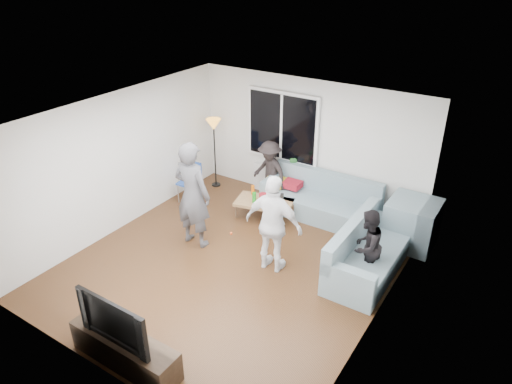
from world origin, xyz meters
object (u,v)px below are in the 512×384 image
Objects in this scene: sofa_right_section at (370,250)px; tv_console at (125,350)px; floor_lamp at (215,153)px; spectator_back at (270,172)px; side_chair at (189,183)px; player_right at (274,225)px; player_left at (192,195)px; television at (119,317)px; sofa_back_section at (320,197)px; spectator_right at (367,246)px; coffee_table at (264,210)px.

tv_console is at bearing 151.63° from sofa_right_section.
floor_lamp reaches higher than spectator_back.
side_chair is at bearing 85.77° from sofa_right_section.
player_left is at bearing 0.31° from player_right.
player_right is (-1.38, -0.76, 0.42)m from sofa_right_section.
spectator_back is (1.39, 0.04, -0.11)m from floor_lamp.
television is (-0.53, -2.79, -0.08)m from player_right.
sofa_back_section is at bearing 50.70° from sofa_right_section.
spectator_back is at bearing -108.04° from spectator_right.
floor_lamp is 0.92× the size of player_right.
tv_console is (-0.42, -4.77, -0.20)m from sofa_back_section.
television is at bearing -65.66° from floor_lamp.
floor_lamp is at bearing 73.40° from sofa_right_section.
spectator_right reaches higher than television.
sofa_back_section is 2.03× the size of television.
spectator_back is at bearing 1.59° from floor_lamp.
spectator_right is (4.07, -1.42, -0.16)m from floor_lamp.
side_chair is 0.69× the size of spectator_right.
floor_lamp is 1.39m from spectator_back.
player_right reaches higher than television.
player_right is at bearing -86.79° from sofa_back_section.
side_chair is 1.70m from spectator_back.
tv_console is (-1.92, -3.55, -0.20)m from sofa_right_section.
player_left reaches higher than television.
player_left reaches higher than spectator_right.
sofa_right_section reaches higher than coffee_table.
television is (0.44, -4.08, 0.57)m from coffee_table.
sofa_right_section is 3.14m from player_left.
player_right is 2.91m from tv_console.
spectator_right is 0.93× the size of spectator_back.
player_right reaches higher than tv_console.
sofa_right_section is at bearing -16.60° from floor_lamp.
tv_console is at bearing 75.79° from player_right.
side_chair is 1.69m from player_left.
player_left reaches higher than floor_lamp.
spectator_back is 4.86m from television.
floor_lamp is 3.34m from player_right.
sofa_right_section is 4.04m from tv_console.
player_left is (-1.48, -2.08, 0.56)m from sofa_back_section.
spectator_back reaches higher than side_chair.
sofa_right_section is 4.26m from floor_lamp.
floor_lamp is 1.37× the size of television.
player_left is 2.16m from spectator_back.
spectator_right is at bearing 60.14° from television.
side_chair is at bearing -160.34° from sofa_back_section.
spectator_back is at bearing -60.54° from player_right.
coffee_table is at bearing -51.65° from spectator_back.
television is at bearing 110.42° from player_left.
tv_console is (0.44, -4.08, 0.02)m from coffee_table.
coffee_table is at bearing -141.40° from sofa_back_section.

